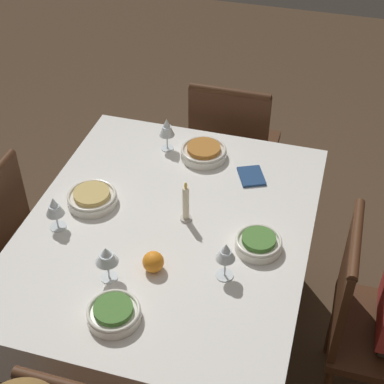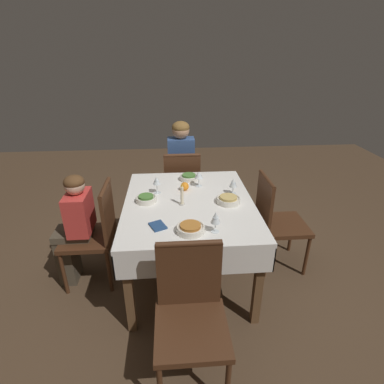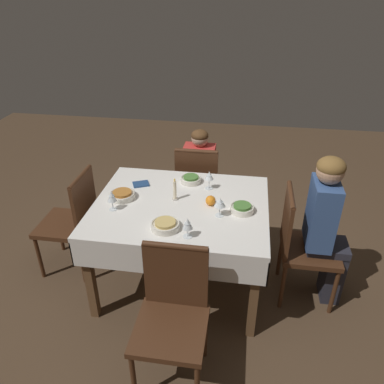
{
  "view_description": "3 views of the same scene",
  "coord_description": "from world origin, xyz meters",
  "px_view_note": "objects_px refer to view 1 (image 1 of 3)",
  "views": [
    {
      "loc": [
        -1.53,
        -0.54,
        2.3
      ],
      "look_at": [
        0.07,
        -0.08,
        0.89
      ],
      "focal_mm": 55.0,
      "sensor_mm": 36.0,
      "label": 1
    },
    {
      "loc": [
        2.22,
        -0.14,
        1.91
      ],
      "look_at": [
        0.03,
        0.02,
        0.87
      ],
      "focal_mm": 28.0,
      "sensor_mm": 36.0,
      "label": 2
    },
    {
      "loc": [
        -0.45,
        2.36,
        2.25
      ],
      "look_at": [
        -0.08,
        -0.06,
        0.84
      ],
      "focal_mm": 35.0,
      "sensor_mm": 36.0,
      "label": 3
    }
  ],
  "objects_px": {
    "bowl_east": "(204,152)",
    "wine_glass_east": "(167,128)",
    "bowl_north": "(92,198)",
    "chair_south": "(371,320)",
    "wine_glass_west": "(106,256)",
    "bowl_south": "(259,243)",
    "chair_east": "(232,146)",
    "orange_fruit": "(153,262)",
    "napkin_red_folded": "(251,176)",
    "dining_table": "(168,242)",
    "wine_glass_south": "(226,253)",
    "wine_glass_north": "(54,207)",
    "candle_centerpiece": "(186,205)",
    "bowl_west": "(114,313)"
  },
  "relations": [
    {
      "from": "chair_east",
      "to": "bowl_east",
      "type": "xyz_separation_m",
      "value": [
        -0.46,
        0.03,
        0.29
      ]
    },
    {
      "from": "dining_table",
      "to": "orange_fruit",
      "type": "bearing_deg",
      "value": -174.35
    },
    {
      "from": "wine_glass_west",
      "to": "bowl_east",
      "type": "distance_m",
      "value": 0.78
    },
    {
      "from": "wine_glass_north",
      "to": "candle_centerpiece",
      "type": "height_order",
      "value": "candle_centerpiece"
    },
    {
      "from": "wine_glass_east",
      "to": "candle_centerpiece",
      "type": "bearing_deg",
      "value": -153.54
    },
    {
      "from": "bowl_east",
      "to": "bowl_west",
      "type": "bearing_deg",
      "value": 176.85
    },
    {
      "from": "wine_glass_south",
      "to": "orange_fruit",
      "type": "relative_size",
      "value": 2.04
    },
    {
      "from": "candle_centerpiece",
      "to": "napkin_red_folded",
      "type": "relative_size",
      "value": 1.17
    },
    {
      "from": "orange_fruit",
      "to": "bowl_south",
      "type": "bearing_deg",
      "value": -58.83
    },
    {
      "from": "bowl_north",
      "to": "candle_centerpiece",
      "type": "bearing_deg",
      "value": -88.7
    },
    {
      "from": "wine_glass_south",
      "to": "candle_centerpiece",
      "type": "bearing_deg",
      "value": 41.31
    },
    {
      "from": "wine_glass_north",
      "to": "wine_glass_east",
      "type": "relative_size",
      "value": 0.91
    },
    {
      "from": "wine_glass_south",
      "to": "wine_glass_north",
      "type": "distance_m",
      "value": 0.67
    },
    {
      "from": "bowl_south",
      "to": "bowl_east",
      "type": "height_order",
      "value": "same"
    },
    {
      "from": "chair_south",
      "to": "bowl_north",
      "type": "height_order",
      "value": "chair_south"
    },
    {
      "from": "chair_south",
      "to": "chair_east",
      "type": "xyz_separation_m",
      "value": [
        0.95,
        0.75,
        0.0
      ]
    },
    {
      "from": "wine_glass_north",
      "to": "orange_fruit",
      "type": "distance_m",
      "value": 0.43
    },
    {
      "from": "wine_glass_south",
      "to": "orange_fruit",
      "type": "bearing_deg",
      "value": 99.13
    },
    {
      "from": "chair_east",
      "to": "bowl_north",
      "type": "relative_size",
      "value": 4.65
    },
    {
      "from": "orange_fruit",
      "to": "napkin_red_folded",
      "type": "distance_m",
      "value": 0.64
    },
    {
      "from": "bowl_east",
      "to": "wine_glass_east",
      "type": "height_order",
      "value": "wine_glass_east"
    },
    {
      "from": "bowl_north",
      "to": "wine_glass_east",
      "type": "xyz_separation_m",
      "value": [
        0.43,
        -0.17,
        0.08
      ]
    },
    {
      "from": "chair_south",
      "to": "bowl_south",
      "type": "relative_size",
      "value": 5.39
    },
    {
      "from": "wine_glass_west",
      "to": "bowl_east",
      "type": "xyz_separation_m",
      "value": [
        0.76,
        -0.13,
        -0.08
      ]
    },
    {
      "from": "bowl_north",
      "to": "bowl_east",
      "type": "relative_size",
      "value": 0.99
    },
    {
      "from": "chair_south",
      "to": "wine_glass_north",
      "type": "xyz_separation_m",
      "value": [
        -0.1,
        1.2,
        0.36
      ]
    },
    {
      "from": "wine_glass_west",
      "to": "wine_glass_south",
      "type": "distance_m",
      "value": 0.4
    },
    {
      "from": "chair_south",
      "to": "napkin_red_folded",
      "type": "relative_size",
      "value": 5.88
    },
    {
      "from": "bowl_east",
      "to": "wine_glass_east",
      "type": "distance_m",
      "value": 0.19
    },
    {
      "from": "bowl_south",
      "to": "orange_fruit",
      "type": "bearing_deg",
      "value": 121.17
    },
    {
      "from": "wine_glass_south",
      "to": "wine_glass_east",
      "type": "relative_size",
      "value": 0.98
    },
    {
      "from": "bowl_south",
      "to": "wine_glass_south",
      "type": "bearing_deg",
      "value": 151.8
    },
    {
      "from": "wine_glass_north",
      "to": "bowl_east",
      "type": "height_order",
      "value": "wine_glass_north"
    },
    {
      "from": "bowl_west",
      "to": "wine_glass_east",
      "type": "relative_size",
      "value": 1.12
    },
    {
      "from": "dining_table",
      "to": "orange_fruit",
      "type": "height_order",
      "value": "orange_fruit"
    },
    {
      "from": "wine_glass_east",
      "to": "orange_fruit",
      "type": "xyz_separation_m",
      "value": [
        -0.7,
        -0.17,
        -0.07
      ]
    },
    {
      "from": "bowl_west",
      "to": "chair_south",
      "type": "bearing_deg",
      "value": -62.26
    },
    {
      "from": "chair_east",
      "to": "bowl_north",
      "type": "bearing_deg",
      "value": 66.79
    },
    {
      "from": "chair_south",
      "to": "orange_fruit",
      "type": "bearing_deg",
      "value": 104.56
    },
    {
      "from": "bowl_west",
      "to": "bowl_north",
      "type": "relative_size",
      "value": 0.89
    },
    {
      "from": "chair_south",
      "to": "bowl_north",
      "type": "bearing_deg",
      "value": 86.69
    },
    {
      "from": "wine_glass_south",
      "to": "napkin_red_folded",
      "type": "height_order",
      "value": "wine_glass_south"
    },
    {
      "from": "bowl_south",
      "to": "bowl_north",
      "type": "height_order",
      "value": "same"
    },
    {
      "from": "chair_south",
      "to": "wine_glass_south",
      "type": "height_order",
      "value": "chair_south"
    },
    {
      "from": "wine_glass_west",
      "to": "chair_south",
      "type": "bearing_deg",
      "value": -72.89
    },
    {
      "from": "bowl_east",
      "to": "napkin_red_folded",
      "type": "xyz_separation_m",
      "value": [
        -0.08,
        -0.23,
        -0.02
      ]
    },
    {
      "from": "wine_glass_west",
      "to": "wine_glass_north",
      "type": "xyz_separation_m",
      "value": [
        0.18,
        0.28,
        -0.01
      ]
    },
    {
      "from": "bowl_south",
      "to": "wine_glass_east",
      "type": "bearing_deg",
      "value": 45.43
    },
    {
      "from": "dining_table",
      "to": "candle_centerpiece",
      "type": "height_order",
      "value": "candle_centerpiece"
    },
    {
      "from": "napkin_red_folded",
      "to": "candle_centerpiece",
      "type": "bearing_deg",
      "value": 149.6
    }
  ]
}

